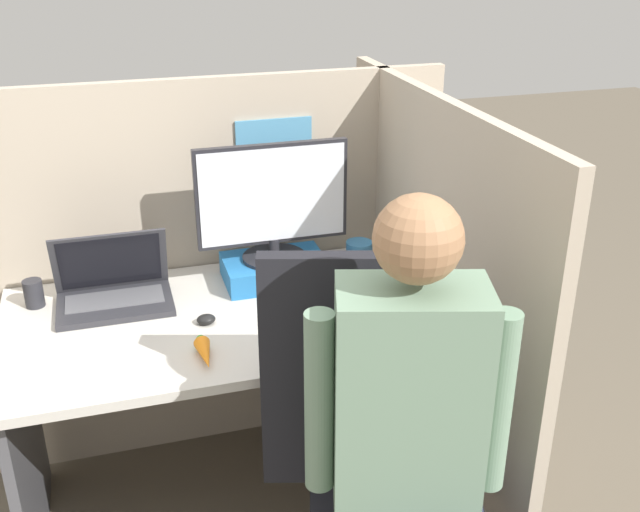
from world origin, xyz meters
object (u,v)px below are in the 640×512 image
(monitor, at_px, (273,202))
(stapler, at_px, (391,286))
(person, at_px, (420,441))
(coffee_mug, at_px, (359,254))
(laptop, at_px, (114,291))
(pen_cup, at_px, (34,293))
(paper_box, at_px, (275,269))
(carrot_toy, at_px, (205,354))
(office_chair, at_px, (374,477))

(monitor, bearing_deg, stapler, -29.10)
(person, height_order, coffee_mug, person)
(laptop, height_order, pen_cup, laptop)
(paper_box, distance_m, carrot_toy, 0.54)
(carrot_toy, relative_size, office_chair, 0.14)
(stapler, distance_m, person, 0.83)
(laptop, xyz_separation_m, person, (0.64, -0.96, -0.01))
(paper_box, xyz_separation_m, laptop, (-0.53, -0.02, 0.01))
(carrot_toy, bearing_deg, office_chair, -45.62)
(stapler, height_order, pen_cup, pen_cup)
(paper_box, relative_size, laptop, 0.95)
(person, relative_size, pen_cup, 15.33)
(coffee_mug, bearing_deg, office_chair, -106.38)
(paper_box, xyz_separation_m, stapler, (0.35, -0.19, -0.02))
(paper_box, distance_m, coffee_mug, 0.32)
(monitor, distance_m, stapler, 0.48)
(paper_box, bearing_deg, coffee_mug, 5.44)
(person, bearing_deg, pen_cup, 131.02)
(coffee_mug, xyz_separation_m, pen_cup, (-1.09, 0.00, -0.00))
(coffee_mug, bearing_deg, pen_cup, 179.76)
(monitor, xyz_separation_m, coffee_mug, (0.31, 0.03, -0.24))
(carrot_toy, relative_size, pen_cup, 1.78)
(carrot_toy, xyz_separation_m, person, (0.41, -0.54, 0.02))
(paper_box, xyz_separation_m, pen_cup, (-0.78, 0.03, 0.00))
(laptop, height_order, coffee_mug, laptop)
(stapler, distance_m, coffee_mug, 0.23)
(laptop, xyz_separation_m, coffee_mug, (0.85, 0.05, -0.00))
(laptop, xyz_separation_m, pen_cup, (-0.24, 0.06, -0.00))
(laptop, relative_size, person, 0.26)
(paper_box, xyz_separation_m, coffee_mug, (0.31, 0.03, 0.01))
(person, bearing_deg, coffee_mug, 78.60)
(paper_box, relative_size, person, 0.25)
(monitor, xyz_separation_m, office_chair, (0.06, -0.83, -0.47))
(laptop, bearing_deg, coffee_mug, 3.62)
(carrot_toy, distance_m, pen_cup, 0.67)
(paper_box, distance_m, laptop, 0.53)
(paper_box, bearing_deg, pen_cup, 177.45)
(monitor, height_order, stapler, monitor)
(stapler, height_order, carrot_toy, carrot_toy)
(office_chair, distance_m, coffee_mug, 0.92)
(laptop, height_order, person, person)
(person, distance_m, pen_cup, 1.35)
(monitor, bearing_deg, paper_box, -90.00)
(coffee_mug, height_order, pen_cup, coffee_mug)
(stapler, bearing_deg, paper_box, 151.24)
(carrot_toy, distance_m, coffee_mug, 0.78)
(laptop, relative_size, pen_cup, 4.01)
(monitor, xyz_separation_m, stapler, (0.35, -0.19, -0.26))
(coffee_mug, bearing_deg, person, -101.40)
(paper_box, relative_size, carrot_toy, 2.14)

